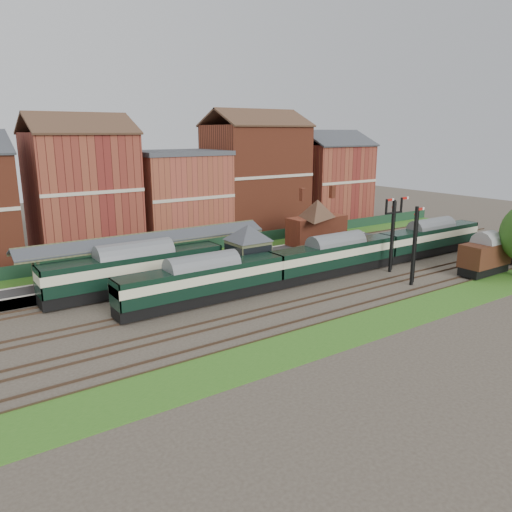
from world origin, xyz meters
TOP-DOWN VIEW (x-y plane):
  - ground at (0.00, 0.00)m, footprint 160.00×160.00m
  - grass_back at (0.00, 16.00)m, footprint 90.00×4.50m
  - grass_front at (0.00, -12.00)m, footprint 90.00×5.00m
  - fence at (0.00, 18.00)m, footprint 90.00×0.12m
  - platform at (-5.00, 9.75)m, footprint 55.00×3.40m
  - signal_box at (-3.00, 3.25)m, footprint 5.40×5.40m
  - brick_hut at (5.00, 3.25)m, footprint 3.20×2.64m
  - station_building at (12.00, 9.75)m, footprint 8.10×8.10m
  - canopy at (-11.00, 9.75)m, footprint 26.00×3.89m
  - semaphore_bracket at (12.04, -2.50)m, footprint 3.60×0.25m
  - semaphore_siding at (10.02, -7.00)m, footprint 1.23×0.25m
  - town_backdrop at (-0.18, 25.00)m, footprint 69.00×10.00m
  - dmu_train at (6.12, 0.00)m, footprint 48.57×2.56m
  - platform_railcar at (-13.81, 6.50)m, footprint 17.63×2.78m
  - goods_van_a at (19.46, -9.00)m, footprint 6.08×2.64m

SIDE VIEW (x-z plane):
  - ground at x=0.00m, z-range 0.00..0.00m
  - grass_back at x=0.00m, z-range 0.00..0.06m
  - grass_front at x=0.00m, z-range 0.00..0.06m
  - platform at x=-5.00m, z-range 0.00..1.00m
  - fence at x=0.00m, z-range 0.00..1.50m
  - brick_hut at x=5.00m, z-range -0.28..2.67m
  - goods_van_a at x=19.46m, z-range 0.25..3.94m
  - dmu_train at x=6.12m, z-range 0.33..4.06m
  - platform_railcar at x=-13.81m, z-range 0.35..4.41m
  - signal_box at x=-3.00m, z-range 0.19..6.19m
  - station_building at x=12.00m, z-range 1.01..6.91m
  - semaphore_siding at x=10.02m, z-range 0.16..8.16m
  - canopy at x=-11.00m, z-range 2.54..6.62m
  - semaphore_bracket at x=12.04m, z-range 0.54..8.72m
  - town_backdrop at x=-0.18m, z-range -1.00..15.00m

